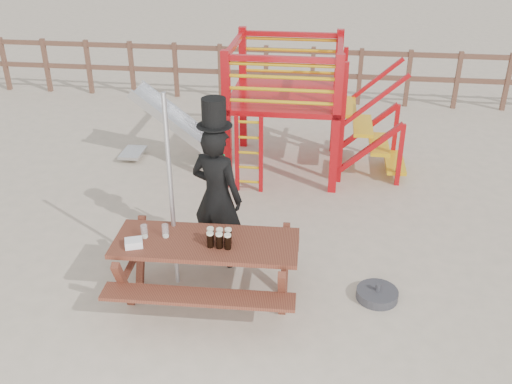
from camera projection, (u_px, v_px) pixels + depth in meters
name	position (u px, v px, depth m)	size (l,w,h in m)	color
ground	(238.00, 300.00, 6.35)	(60.00, 60.00, 0.00)	#C2AF97
back_fence	(289.00, 68.00, 12.17)	(15.09, 0.09, 1.20)	brown
playground_fort	(281.00, 105.00, 8.99)	(4.71, 1.84, 2.10)	#B40C11
picnic_table	(207.00, 263.00, 6.15)	(2.00, 1.42, 0.76)	brown
man_with_hat	(217.00, 193.00, 6.62)	(0.75, 0.62, 2.08)	black
metal_pole	(171.00, 195.00, 6.13)	(0.05, 0.05, 2.28)	#B2B2B7
parasol_base	(377.00, 294.00, 6.35)	(0.46, 0.46, 0.20)	#333337
paper_bag	(134.00, 243.00, 5.92)	(0.18, 0.14, 0.08)	white
stout_pints	(219.00, 238.00, 5.92)	(0.27, 0.18, 0.17)	black
empty_glasses	(155.00, 232.00, 6.06)	(0.29, 0.11, 0.15)	silver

